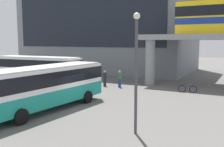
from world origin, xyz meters
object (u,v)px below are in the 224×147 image
object	(u,v)px
pedestrian_near_building	(105,79)
pedestrian_walking_across	(120,79)
bicycle_blue	(188,89)
bus_secondary	(37,67)
station_building	(109,26)
bus_main	(44,84)

from	to	relation	value
pedestrian_near_building	pedestrian_walking_across	bearing A→B (deg)	4.04
bicycle_blue	pedestrian_walking_across	xyz separation A→B (m)	(-7.24, -0.48, 0.51)
bus_secondary	station_building	bearing A→B (deg)	90.15
bus_main	pedestrian_walking_across	world-z (taller)	bus_main
pedestrian_walking_across	pedestrian_near_building	bearing A→B (deg)	-175.96
station_building	bicycle_blue	bearing A→B (deg)	-41.57
pedestrian_near_building	station_building	bearing A→B (deg)	116.86
station_building	pedestrian_near_building	world-z (taller)	station_building
station_building	bicycle_blue	world-z (taller)	station_building
bus_main	bicycle_blue	size ratio (longest dim) A/B	6.38
bus_main	pedestrian_walking_across	distance (m)	11.39
bus_secondary	pedestrian_walking_across	size ratio (longest dim) A/B	6.07
station_building	pedestrian_walking_across	distance (m)	19.54
bus_main	pedestrian_walking_across	xyz separation A→B (m)	(0.48, 11.33, -1.12)
bus_main	bicycle_blue	world-z (taller)	bus_main
pedestrian_near_building	bicycle_blue	bearing A→B (deg)	3.82
station_building	pedestrian_near_building	xyz separation A→B (m)	(7.92, -15.64, -6.90)
bus_main	pedestrian_near_building	bearing A→B (deg)	96.68
bus_secondary	pedestrian_walking_across	world-z (taller)	bus_secondary
station_building	bicycle_blue	size ratio (longest dim) A/B	16.01
station_building	bus_main	distance (m)	28.96
bus_secondary	pedestrian_walking_across	xyz separation A→B (m)	(9.67, 2.43, -1.12)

